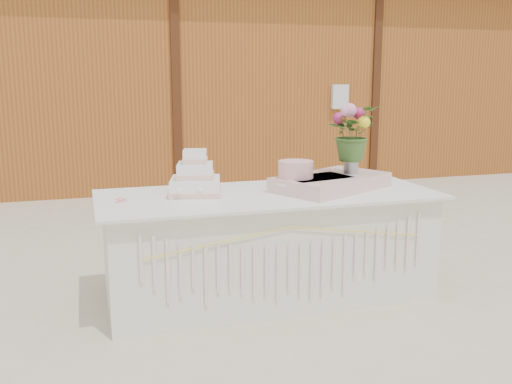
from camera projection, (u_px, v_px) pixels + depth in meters
ground at (268, 295)px, 4.21m from camera, size 80.00×80.00×0.00m
barn at (156, 71)px, 9.49m from camera, size 12.60×4.60×3.30m
cake_table at (268, 245)px, 4.13m from camera, size 2.40×1.00×0.77m
wedding_cake at (195, 179)px, 4.00m from camera, size 0.42×0.42×0.32m
pink_cake_stand at (296, 175)px, 4.05m from camera, size 0.32×0.32×0.23m
satin_runner at (331, 182)px, 4.18m from camera, size 0.98×0.83×0.11m
flower_vase at (351, 164)px, 4.22m from camera, size 0.11×0.11×0.15m
bouquet at (352, 127)px, 4.16m from camera, size 0.47×0.45×0.40m
loose_flowers at (117, 198)px, 3.84m from camera, size 0.22×0.32×0.02m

